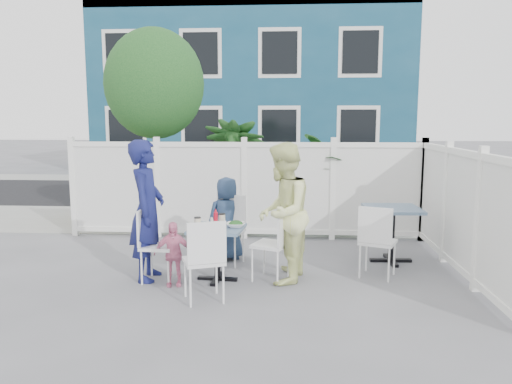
# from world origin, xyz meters

# --- Properties ---
(ground) EXTENTS (80.00, 80.00, 0.00)m
(ground) POSITION_xyz_m (0.00, 0.00, 0.00)
(ground) COLOR slate
(near_sidewalk) EXTENTS (24.00, 2.60, 0.01)m
(near_sidewalk) POSITION_xyz_m (0.00, 3.80, 0.01)
(near_sidewalk) COLOR gray
(near_sidewalk) RESTS_ON ground
(street) EXTENTS (24.00, 5.00, 0.01)m
(street) POSITION_xyz_m (0.00, 7.50, 0.00)
(street) COLOR black
(street) RESTS_ON ground
(far_sidewalk) EXTENTS (24.00, 1.60, 0.01)m
(far_sidewalk) POSITION_xyz_m (0.00, 10.60, 0.01)
(far_sidewalk) COLOR gray
(far_sidewalk) RESTS_ON ground
(building) EXTENTS (11.00, 6.00, 6.00)m
(building) POSITION_xyz_m (-0.50, 14.00, 3.00)
(building) COLOR navy
(building) RESTS_ON ground
(fence_back) EXTENTS (5.86, 0.08, 1.60)m
(fence_back) POSITION_xyz_m (0.10, 2.40, 0.78)
(fence_back) COLOR white
(fence_back) RESTS_ON ground
(fence_right) EXTENTS (0.08, 3.66, 1.60)m
(fence_right) POSITION_xyz_m (3.00, 0.60, 0.78)
(fence_right) COLOR white
(fence_right) RESTS_ON ground
(tree) EXTENTS (1.80, 1.62, 3.59)m
(tree) POSITION_xyz_m (-1.60, 3.30, 2.59)
(tree) COLOR #382316
(tree) RESTS_ON ground
(utility_cabinet) EXTENTS (0.71, 0.51, 1.31)m
(utility_cabinet) POSITION_xyz_m (-2.65, 4.00, 0.65)
(utility_cabinet) COLOR gold
(utility_cabinet) RESTS_ON ground
(potted_shrub_a) EXTENTS (1.18, 1.18, 1.98)m
(potted_shrub_a) POSITION_xyz_m (-0.09, 3.10, 0.99)
(potted_shrub_a) COLOR #143F1A
(potted_shrub_a) RESTS_ON ground
(potted_shrub_b) EXTENTS (1.40, 1.60, 1.72)m
(potted_shrub_b) POSITION_xyz_m (1.76, 3.00, 0.86)
(potted_shrub_b) COLOR #143F1A
(potted_shrub_b) RESTS_ON ground
(main_table) EXTENTS (0.69, 0.69, 0.67)m
(main_table) POSITION_xyz_m (-0.04, 0.18, 0.52)
(main_table) COLOR #3E5A76
(main_table) RESTS_ON ground
(spare_table) EXTENTS (0.76, 0.76, 0.77)m
(spare_table) POSITION_xyz_m (2.26, 1.14, 0.60)
(spare_table) COLOR #3E5A76
(spare_table) RESTS_ON ground
(chair_left) EXTENTS (0.42, 0.43, 0.90)m
(chair_left) POSITION_xyz_m (-0.82, 0.11, 0.52)
(chair_left) COLOR white
(chair_left) RESTS_ON ground
(chair_right) EXTENTS (0.52, 0.53, 0.91)m
(chair_right) POSITION_xyz_m (0.69, 0.22, 0.53)
(chair_right) COLOR white
(chair_right) RESTS_ON ground
(chair_back) EXTENTS (0.51, 0.50, 0.93)m
(chair_back) POSITION_xyz_m (0.01, 0.97, 0.54)
(chair_back) COLOR white
(chair_back) RESTS_ON ground
(chair_near) EXTENTS (0.53, 0.52, 0.92)m
(chair_near) POSITION_xyz_m (-0.06, -0.59, 0.53)
(chair_near) COLOR white
(chair_near) RESTS_ON ground
(chair_spare) EXTENTS (0.54, 0.53, 0.92)m
(chair_spare) POSITION_xyz_m (1.92, 0.39, 0.53)
(chair_spare) COLOR white
(chair_spare) RESTS_ON ground
(man) EXTENTS (0.44, 0.65, 1.73)m
(man) POSITION_xyz_m (-0.90, 0.19, 0.87)
(man) COLOR #151952
(man) RESTS_ON ground
(woman) EXTENTS (0.78, 0.93, 1.70)m
(woman) POSITION_xyz_m (0.76, 0.21, 0.85)
(woman) COLOR #DBEA52
(woman) RESTS_ON ground
(boy) EXTENTS (0.67, 0.57, 1.18)m
(boy) POSITION_xyz_m (-0.03, 1.12, 0.59)
(boy) COLOR navy
(boy) RESTS_ON ground
(toddler) EXTENTS (0.48, 0.26, 0.78)m
(toddler) POSITION_xyz_m (-0.54, -0.04, 0.39)
(toddler) COLOR pink
(toddler) RESTS_ON ground
(plate_main) EXTENTS (0.26, 0.26, 0.02)m
(plate_main) POSITION_xyz_m (-0.08, -0.00, 0.67)
(plate_main) COLOR white
(plate_main) RESTS_ON main_table
(plate_side) EXTENTS (0.21, 0.21, 0.01)m
(plate_side) POSITION_xyz_m (-0.22, 0.28, 0.67)
(plate_side) COLOR white
(plate_side) RESTS_ON main_table
(salad_bowl) EXTENTS (0.23, 0.23, 0.06)m
(salad_bowl) POSITION_xyz_m (0.19, 0.20, 0.70)
(salad_bowl) COLOR white
(salad_bowl) RESTS_ON main_table
(coffee_cup_a) EXTENTS (0.08, 0.08, 0.12)m
(coffee_cup_a) POSITION_xyz_m (-0.27, 0.15, 0.73)
(coffee_cup_a) COLOR beige
(coffee_cup_a) RESTS_ON main_table
(coffee_cup_b) EXTENTS (0.08, 0.08, 0.12)m
(coffee_cup_b) POSITION_xyz_m (-0.00, 0.38, 0.73)
(coffee_cup_b) COLOR beige
(coffee_cup_b) RESTS_ON main_table
(ketchup_bottle) EXTENTS (0.05, 0.05, 0.17)m
(ketchup_bottle) POSITION_xyz_m (-0.06, 0.26, 0.75)
(ketchup_bottle) COLOR red
(ketchup_bottle) RESTS_ON main_table
(salt_shaker) EXTENTS (0.03, 0.03, 0.08)m
(salt_shaker) POSITION_xyz_m (-0.14, 0.40, 0.70)
(salt_shaker) COLOR white
(salt_shaker) RESTS_ON main_table
(pepper_shaker) EXTENTS (0.03, 0.03, 0.07)m
(pepper_shaker) POSITION_xyz_m (-0.11, 0.45, 0.70)
(pepper_shaker) COLOR black
(pepper_shaker) RESTS_ON main_table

